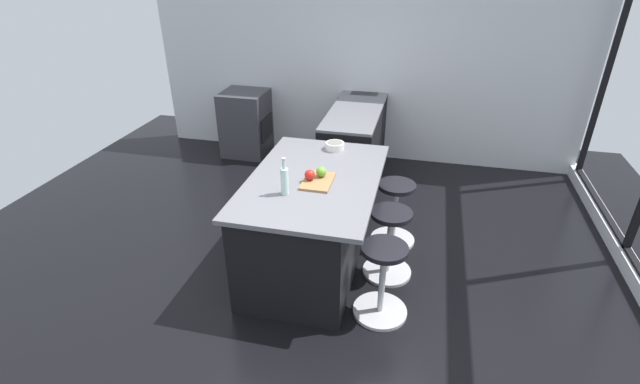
{
  "coord_description": "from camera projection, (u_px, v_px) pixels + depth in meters",
  "views": [
    {
      "loc": [
        3.2,
        0.87,
        2.62
      ],
      "look_at": [
        -0.17,
        0.07,
        0.76
      ],
      "focal_mm": 25.56,
      "sensor_mm": 36.0,
      "label": 1
    }
  ],
  "objects": [
    {
      "name": "stool_middle",
      "position": [
        389.0,
        245.0,
        4.02
      ],
      "size": [
        0.44,
        0.44,
        0.65
      ],
      "color": "#B7B7BC",
      "rests_on": "ground_plane"
    },
    {
      "name": "apple_green",
      "position": [
        321.0,
        172.0,
        3.83
      ],
      "size": [
        0.09,
        0.09,
        0.09
      ],
      "primitive_type": "sphere",
      "color": "#609E2D",
      "rests_on": "cutting_board"
    },
    {
      "name": "oven_range",
      "position": [
        246.0,
        123.0,
        6.4
      ],
      "size": [
        0.6,
        0.61,
        0.89
      ],
      "color": "#38383D",
      "rests_on": "ground_plane"
    },
    {
      "name": "stool_by_window",
      "position": [
        394.0,
        215.0,
        4.48
      ],
      "size": [
        0.44,
        0.44,
        0.65
      ],
      "color": "#B7B7BC",
      "rests_on": "ground_plane"
    },
    {
      "name": "water_bottle",
      "position": [
        285.0,
        180.0,
        3.57
      ],
      "size": [
        0.06,
        0.06,
        0.31
      ],
      "color": "silver",
      "rests_on": "kitchen_island"
    },
    {
      "name": "stool_near_camera",
      "position": [
        382.0,
        283.0,
        3.57
      ],
      "size": [
        0.44,
        0.44,
        0.65
      ],
      "color": "#B7B7BC",
      "rests_on": "ground_plane"
    },
    {
      "name": "cutting_board",
      "position": [
        318.0,
        181.0,
        3.8
      ],
      "size": [
        0.36,
        0.24,
        0.02
      ],
      "primitive_type": "cube",
      "color": "olive",
      "rests_on": "kitchen_island"
    },
    {
      "name": "fruit_bowl",
      "position": [
        335.0,
        146.0,
        4.41
      ],
      "size": [
        0.18,
        0.18,
        0.07
      ],
      "color": "silver",
      "rests_on": "kitchen_island"
    },
    {
      "name": "sink_cabinet",
      "position": [
        361.0,
        131.0,
        6.06
      ],
      "size": [
        2.56,
        0.6,
        1.2
      ],
      "color": "black",
      "rests_on": "ground_plane"
    },
    {
      "name": "apple_red",
      "position": [
        310.0,
        175.0,
        3.78
      ],
      "size": [
        0.09,
        0.09,
        0.09
      ],
      "primitive_type": "sphere",
      "color": "red",
      "rests_on": "cutting_board"
    },
    {
      "name": "interior_partition_left",
      "position": [
        363.0,
        55.0,
        5.93
      ],
      "size": [
        0.12,
        5.69,
        2.79
      ],
      "color": "silver",
      "rests_on": "ground_plane"
    },
    {
      "name": "kitchen_island",
      "position": [
        310.0,
        221.0,
        4.1
      ],
      "size": [
        1.69,
        1.09,
        0.89
      ],
      "color": "black",
      "rests_on": "ground_plane"
    },
    {
      "name": "ground_plane",
      "position": [
        309.0,
        273.0,
        4.17
      ],
      "size": [
        7.39,
        7.39,
        0.0
      ],
      "primitive_type": "plane",
      "color": "black"
    }
  ]
}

